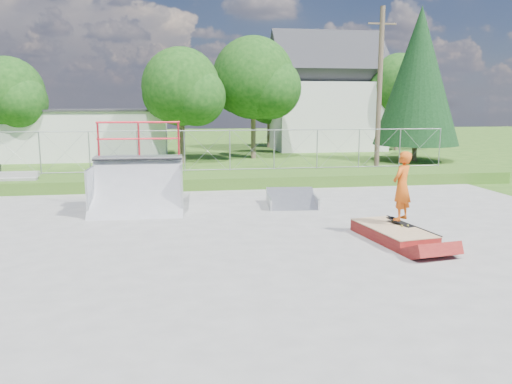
# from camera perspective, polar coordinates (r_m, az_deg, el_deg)

# --- Properties ---
(ground) EXTENTS (120.00, 120.00, 0.00)m
(ground) POSITION_cam_1_polar(r_m,az_deg,el_deg) (12.22, 2.22, -6.23)
(ground) COLOR #2E5819
(ground) RESTS_ON ground
(concrete_pad) EXTENTS (20.00, 16.00, 0.04)m
(concrete_pad) POSITION_cam_1_polar(r_m,az_deg,el_deg) (12.21, 2.22, -6.14)
(concrete_pad) COLOR gray
(concrete_pad) RESTS_ON ground
(grass_berm) EXTENTS (24.00, 3.00, 0.50)m
(grass_berm) POSITION_cam_1_polar(r_m,az_deg,el_deg) (21.37, -2.70, 1.47)
(grass_berm) COLOR #2E5819
(grass_berm) RESTS_ON ground
(grind_box) EXTENTS (1.48, 2.51, 0.35)m
(grind_box) POSITION_cam_1_polar(r_m,az_deg,el_deg) (13.14, 15.35, -4.63)
(grind_box) COLOR maroon
(grind_box) RESTS_ON concrete_pad
(quarter_pipe) EXTENTS (2.90, 2.47, 2.85)m
(quarter_pipe) POSITION_cam_1_polar(r_m,az_deg,el_deg) (16.14, -13.51, 2.64)
(quarter_pipe) COLOR #ADB0B5
(quarter_pipe) RESTS_ON concrete_pad
(flat_bank_ramp) EXTENTS (1.78, 1.88, 0.50)m
(flat_bank_ramp) POSITION_cam_1_polar(r_m,az_deg,el_deg) (16.83, 4.14, -0.87)
(flat_bank_ramp) COLOR #ADB0B5
(flat_bank_ramp) RESTS_ON concrete_pad
(skateboard) EXTENTS (0.48, 0.82, 0.13)m
(skateboard) POSITION_cam_1_polar(r_m,az_deg,el_deg) (13.45, 16.14, -3.37)
(skateboard) COLOR black
(skateboard) RESTS_ON grind_box
(skater) EXTENTS (0.77, 0.74, 1.77)m
(skater) POSITION_cam_1_polar(r_m,az_deg,el_deg) (13.28, 16.33, 0.36)
(skater) COLOR #D85614
(skater) RESTS_ON grind_box
(concrete_stairs) EXTENTS (1.50, 1.60, 0.80)m
(concrete_stairs) POSITION_cam_1_polar(r_m,az_deg,el_deg) (21.35, -25.76, 0.88)
(concrete_stairs) COLOR gray
(concrete_stairs) RESTS_ON ground
(chain_link_fence) EXTENTS (20.00, 0.06, 1.80)m
(chain_link_fence) POSITION_cam_1_polar(r_m,az_deg,el_deg) (22.22, -3.01, 4.78)
(chain_link_fence) COLOR gray
(chain_link_fence) RESTS_ON grass_berm
(utility_building_flat) EXTENTS (10.00, 6.00, 3.00)m
(utility_building_flat) POSITION_cam_1_polar(r_m,az_deg,el_deg) (34.04, -18.71, 6.24)
(utility_building_flat) COLOR beige
(utility_building_flat) RESTS_ON ground
(gable_house) EXTENTS (8.40, 6.08, 8.94)m
(gable_house) POSITION_cam_1_polar(r_m,az_deg,el_deg) (39.17, 7.93, 10.51)
(gable_house) COLOR beige
(gable_house) RESTS_ON ground
(utility_pole) EXTENTS (0.24, 0.24, 8.00)m
(utility_pole) POSITION_cam_1_polar(r_m,az_deg,el_deg) (25.47, 13.92, 11.02)
(utility_pole) COLOR brown
(utility_pole) RESTS_ON ground
(tree_left_near) EXTENTS (4.76, 4.48, 6.65)m
(tree_left_near) POSITION_cam_1_polar(r_m,az_deg,el_deg) (29.36, -8.06, 11.50)
(tree_left_near) COLOR brown
(tree_left_near) RESTS_ON ground
(tree_center) EXTENTS (5.44, 5.12, 7.60)m
(tree_center) POSITION_cam_1_polar(r_m,az_deg,el_deg) (31.76, 0.26, 12.57)
(tree_center) COLOR brown
(tree_center) RESTS_ON ground
(tree_left_far) EXTENTS (4.42, 4.16, 6.18)m
(tree_left_far) POSITION_cam_1_polar(r_m,az_deg,el_deg) (32.76, -26.19, 9.90)
(tree_left_far) COLOR brown
(tree_left_far) RESTS_ON ground
(tree_right_far) EXTENTS (5.10, 4.80, 7.12)m
(tree_right_far) POSITION_cam_1_polar(r_m,az_deg,el_deg) (39.03, 16.48, 11.25)
(tree_right_far) COLOR brown
(tree_right_far) RESTS_ON ground
(tree_back_mid) EXTENTS (4.08, 3.84, 5.70)m
(tree_back_mid) POSITION_cam_1_polar(r_m,az_deg,el_deg) (40.07, 1.87, 10.30)
(tree_back_mid) COLOR brown
(tree_back_mid) RESTS_ON ground
(conifer_tree) EXTENTS (5.04, 5.04, 9.10)m
(conifer_tree) POSITION_cam_1_polar(r_m,az_deg,el_deg) (31.93, 18.09, 12.44)
(conifer_tree) COLOR brown
(conifer_tree) RESTS_ON ground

